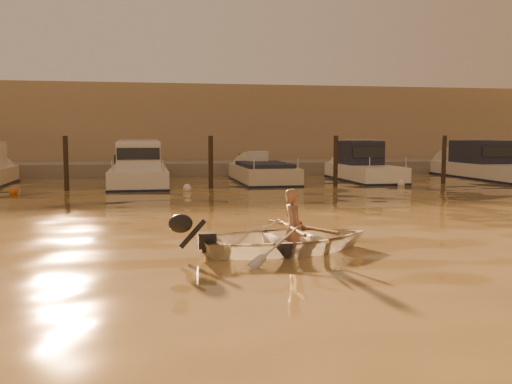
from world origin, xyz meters
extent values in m
plane|color=olive|center=(0.00, 0.00, 0.00)|extent=(160.00, 160.00, 0.00)
imported|color=silver|center=(-0.18, 1.79, 0.20)|extent=(3.41, 2.65, 0.65)
imported|color=#9B674D|center=(-0.08, 1.81, 0.40)|extent=(0.41, 0.56, 1.41)
cylinder|color=brown|center=(0.07, 1.83, 0.42)|extent=(0.78, 1.99, 0.13)
cylinder|color=brown|center=(-0.13, 1.80, 0.42)|extent=(0.13, 2.10, 0.13)
cylinder|color=#2D2319|center=(-5.50, 13.80, 0.90)|extent=(0.18, 0.18, 2.20)
cylinder|color=#2D2319|center=(-0.20, 13.80, 0.90)|extent=(0.18, 0.18, 2.20)
cylinder|color=#2D2319|center=(4.80, 13.80, 0.90)|extent=(0.18, 0.18, 2.20)
cylinder|color=#2D2319|center=(9.50, 13.80, 0.90)|extent=(0.18, 0.18, 2.20)
sphere|color=#CE5D18|center=(-7.12, 12.81, 0.10)|extent=(0.30, 0.30, 0.30)
sphere|color=white|center=(-1.18, 12.87, 0.10)|extent=(0.30, 0.30, 0.30)
sphere|color=orange|center=(2.46, 13.90, 0.10)|extent=(0.30, 0.30, 0.30)
sphere|color=white|center=(7.31, 13.13, 0.10)|extent=(0.30, 0.30, 0.30)
cube|color=gray|center=(0.00, 21.50, 0.15)|extent=(52.00, 4.00, 1.00)
cube|color=#9E8466|center=(0.00, 27.00, 2.40)|extent=(46.00, 7.00, 4.80)
camera|label=1|loc=(-2.63, -7.90, 2.07)|focal=40.00mm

